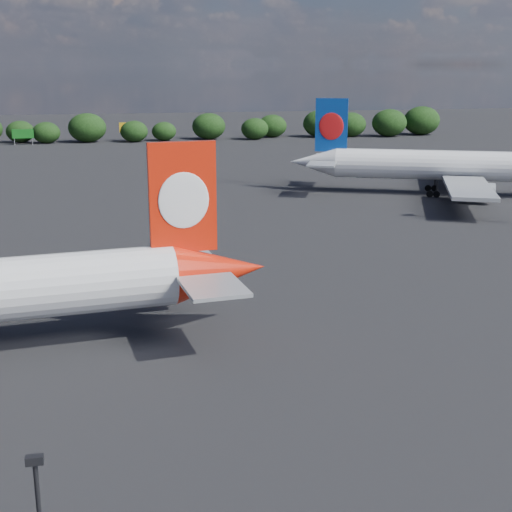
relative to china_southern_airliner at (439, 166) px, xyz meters
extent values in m
plane|color=black|center=(-62.69, -15.91, -5.09)|extent=(500.00, 500.00, 0.00)
cone|color=red|center=(-48.60, -57.63, 0.07)|extent=(8.75, 6.01, 5.16)
cube|color=red|center=(-51.67, -57.96, 6.67)|extent=(5.69, 1.12, 9.28)
ellipsoid|color=white|center=(-51.64, -58.27, 6.48)|extent=(4.33, 0.67, 4.74)
ellipsoid|color=white|center=(-51.71, -57.65, 6.48)|extent=(4.33, 0.67, 4.74)
cube|color=#9A9DA1|center=(-50.04, -63.49, 0.48)|extent=(5.28, 6.65, 0.31)
cube|color=#9A9DA1|center=(-51.25, -52.21, 0.48)|extent=(5.28, 6.65, 0.31)
cylinder|color=white|center=(1.65, -0.69, 0.17)|extent=(38.88, 20.13, 5.25)
cone|color=white|center=(-20.66, 8.57, 0.17)|extent=(9.77, 8.07, 5.25)
cube|color=navy|center=(-17.75, 7.36, 6.89)|extent=(5.54, 2.70, 9.45)
ellipsoid|color=red|center=(-17.87, 7.07, 6.70)|extent=(4.15, 1.88, 4.83)
ellipsoid|color=red|center=(-17.63, 7.65, 6.70)|extent=(4.15, 1.88, 4.83)
cube|color=#9A9DA1|center=(-20.93, 2.43, 0.59)|extent=(6.78, 7.63, 0.32)
cube|color=#9A9DA1|center=(-16.51, 13.10, 0.59)|extent=(6.78, 7.63, 0.32)
cube|color=#9A9DA1|center=(-1.64, -14.10, -1.51)|extent=(14.35, 22.02, 0.58)
cube|color=#9A9DA1|center=(8.82, 11.12, -1.51)|extent=(14.35, 22.02, 0.58)
cylinder|color=#9A9DA1|center=(2.32, -10.06, -2.88)|extent=(5.94, 4.63, 2.84)
cube|color=#9A9DA1|center=(2.32, -10.06, -2.14)|extent=(2.25, 1.18, 1.26)
cylinder|color=#9A9DA1|center=(8.75, 5.47, -2.88)|extent=(5.94, 4.63, 2.84)
cube|color=#9A9DA1|center=(8.75, 5.47, -2.14)|extent=(2.25, 1.18, 1.26)
cylinder|color=black|center=(-1.49, -2.79, -3.51)|extent=(0.38, 0.38, 2.63)
cylinder|color=black|center=(-1.49, -2.79, -4.51)|extent=(1.25, 0.88, 1.16)
cylinder|color=black|center=(-2.56, -2.35, -4.51)|extent=(1.25, 0.88, 1.16)
cylinder|color=black|center=(0.92, 3.03, -3.51)|extent=(0.38, 0.38, 2.63)
cylinder|color=black|center=(0.92, 3.03, -4.51)|extent=(1.25, 0.88, 1.16)
cylinder|color=black|center=(-0.15, 3.47, -4.51)|extent=(1.25, 0.88, 1.16)
cube|color=black|center=(-60.49, -95.72, 5.48)|extent=(0.55, 0.30, 0.28)
cube|color=#135F18|center=(-80.69, 100.09, -1.89)|extent=(6.00, 0.30, 2.60)
cylinder|color=#94969C|center=(-83.19, 100.09, -4.09)|extent=(0.20, 0.20, 2.00)
cylinder|color=#94969C|center=(-78.19, 100.09, -4.09)|extent=(0.20, 0.20, 2.00)
cube|color=gold|center=(-50.69, 106.09, -1.09)|extent=(5.00, 0.30, 3.00)
cylinder|color=#94969C|center=(-50.69, 106.09, -3.84)|extent=(0.30, 0.30, 2.50)
ellipsoid|color=black|center=(-82.10, 107.01, -1.88)|extent=(8.35, 7.06, 6.42)
ellipsoid|color=black|center=(-74.44, 103.27, -1.97)|extent=(8.11, 6.86, 6.24)
ellipsoid|color=black|center=(-62.60, 103.78, -0.79)|extent=(11.17, 9.45, 8.59)
ellipsoid|color=black|center=(-48.96, 101.53, -1.92)|extent=(8.22, 6.96, 6.32)
ellipsoid|color=black|center=(-39.88, 103.57, -2.24)|extent=(7.39, 6.25, 5.68)
ellipsoid|color=black|center=(-25.86, 105.27, -1.08)|extent=(10.40, 8.80, 8.00)
ellipsoid|color=black|center=(-12.09, 101.44, -1.80)|extent=(8.54, 7.23, 6.57)
ellipsoid|color=black|center=(-5.15, 107.23, -1.52)|extent=(9.27, 7.84, 7.13)
ellipsoid|color=black|center=(9.96, 104.63, -0.80)|extent=(11.15, 9.43, 8.57)
ellipsoid|color=black|center=(19.87, 103.74, -1.23)|extent=(10.03, 8.48, 7.71)
ellipsoid|color=black|center=(32.25, 101.78, -0.72)|extent=(11.34, 9.59, 8.72)
ellipsoid|color=black|center=(44.79, 104.79, -0.43)|extent=(12.11, 10.25, 9.32)
camera|label=1|loc=(-57.82, -116.50, 17.39)|focal=50.00mm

